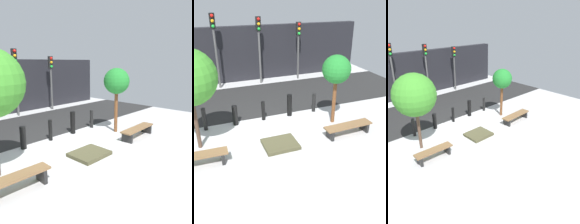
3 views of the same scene
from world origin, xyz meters
TOP-DOWN VIEW (x-y plane):
  - ground_plane at (0.00, 0.00)m, footprint 18.00×18.00m
  - road_strip at (0.00, 3.84)m, footprint 18.00×4.31m
  - building_facade at (0.00, 7.29)m, footprint 16.20×0.50m
  - bench_left at (-2.70, -0.96)m, footprint 1.67×0.48m
  - bench_right at (2.70, -0.96)m, footprint 1.96×0.53m
  - planter_bed at (0.00, -0.76)m, footprint 1.21×1.04m
  - tree_behind_right_bench at (2.70, 0.19)m, footprint 1.13×1.13m
  - bollard_far_left at (-2.41, 1.44)m, footprint 0.16×0.16m
  - bollard_left at (-1.20, 1.44)m, footprint 0.21×0.21m
  - bollard_center at (0.00, 1.44)m, footprint 0.15×0.15m
  - bollard_right at (1.20, 1.44)m, footprint 0.22×0.22m
  - bollard_far_right at (2.41, 1.44)m, footprint 0.16×0.16m
  - traffic_light_mid_west at (-1.22, 6.28)m, footprint 0.28×0.27m
  - traffic_light_mid_east at (1.22, 6.28)m, footprint 0.28×0.27m
  - traffic_light_east at (3.67, 6.28)m, footprint 0.28×0.27m

SIDE VIEW (x-z plane):
  - ground_plane at x=0.00m, z-range 0.00..0.00m
  - road_strip at x=0.00m, z-range 0.00..0.01m
  - planter_bed at x=0.00m, z-range 0.00..0.12m
  - bench_right at x=2.70m, z-range 0.10..0.53m
  - bench_left at x=-2.70m, z-range 0.10..0.54m
  - bollard_left at x=-1.20m, z-range 0.00..0.85m
  - bollard_center at x=0.00m, z-range 0.00..0.86m
  - bollard_far_right at x=2.41m, z-range 0.00..0.87m
  - bollard_far_left at x=-2.41m, z-range 0.00..0.94m
  - bollard_right at x=1.20m, z-range 0.00..0.99m
  - building_facade at x=0.00m, z-range 0.00..3.27m
  - tree_behind_right_bench at x=2.70m, z-range 0.83..3.69m
  - traffic_light_east at x=3.67m, z-range 0.67..4.14m
  - traffic_light_mid_east at x=1.22m, z-range 0.72..4.56m
  - traffic_light_mid_west at x=-1.22m, z-range 0.76..4.83m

